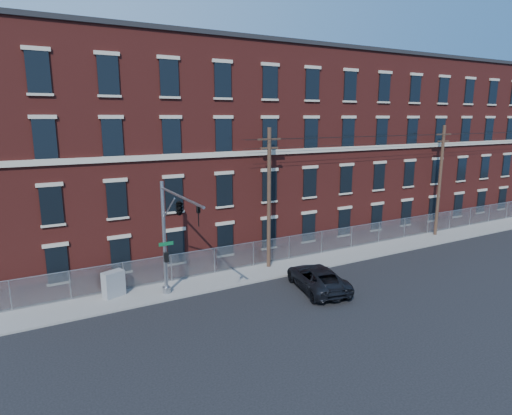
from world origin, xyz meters
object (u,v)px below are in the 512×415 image
object	(u,v)px
utility_pole_near	(269,196)
pickup_truck	(317,278)
utility_cabinet	(113,284)
traffic_signal_mast	(176,218)

from	to	relation	value
utility_pole_near	pickup_truck	world-z (taller)	utility_pole_near
utility_pole_near	pickup_truck	distance (m)	6.76
utility_pole_near	utility_cabinet	bearing A→B (deg)	-179.89
traffic_signal_mast	utility_pole_near	xyz separation A→B (m)	(8.00, 3.42, -0.05)
traffic_signal_mast	utility_pole_near	world-z (taller)	utility_pole_near
pickup_truck	utility_cabinet	bearing A→B (deg)	-11.35
traffic_signal_mast	utility_cabinet	size ratio (longest dim) A/B	4.43
utility_pole_near	utility_cabinet	xyz separation A→B (m)	(-10.95, -0.02, -4.43)
pickup_truck	utility_cabinet	xyz separation A→B (m)	(-11.63, 4.91, 0.15)
traffic_signal_mast	utility_pole_near	size ratio (longest dim) A/B	0.70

